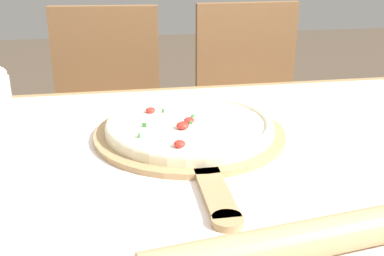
# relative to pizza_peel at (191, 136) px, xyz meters

# --- Properties ---
(dining_table) EXTENTS (1.28, 0.97, 0.72)m
(dining_table) POSITION_rel_pizza_peel_xyz_m (0.03, -0.10, -0.11)
(dining_table) COLOR #A87F51
(dining_table) RESTS_ON ground_plane
(towel_cloth) EXTENTS (1.20, 0.89, 0.00)m
(towel_cloth) POSITION_rel_pizza_peel_xyz_m (0.03, -0.10, -0.01)
(towel_cloth) COLOR silver
(towel_cloth) RESTS_ON dining_table
(pizza_peel) EXTENTS (0.40, 0.57, 0.01)m
(pizza_peel) POSITION_rel_pizza_peel_xyz_m (0.00, 0.00, 0.00)
(pizza_peel) COLOR tan
(pizza_peel) RESTS_ON towel_cloth
(pizza) EXTENTS (0.36, 0.36, 0.03)m
(pizza) POSITION_rel_pizza_peel_xyz_m (-0.00, 0.02, 0.02)
(pizza) COLOR beige
(pizza) RESTS_ON pizza_peel
(rolling_pin) EXTENTS (0.47, 0.11, 0.05)m
(rolling_pin) POSITION_rel_pizza_peel_xyz_m (0.05, -0.42, 0.02)
(rolling_pin) COLOR tan
(rolling_pin) RESTS_ON towel_cloth
(chair_left) EXTENTS (0.44, 0.44, 0.90)m
(chair_left) POSITION_rel_pizza_peel_xyz_m (-0.18, 0.72, -0.21)
(chair_left) COLOR brown
(chair_left) RESTS_ON ground_plane
(chair_right) EXTENTS (0.40, 0.40, 0.90)m
(chair_right) POSITION_rel_pizza_peel_xyz_m (0.35, 0.72, -0.21)
(chair_right) COLOR brown
(chair_right) RESTS_ON ground_plane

